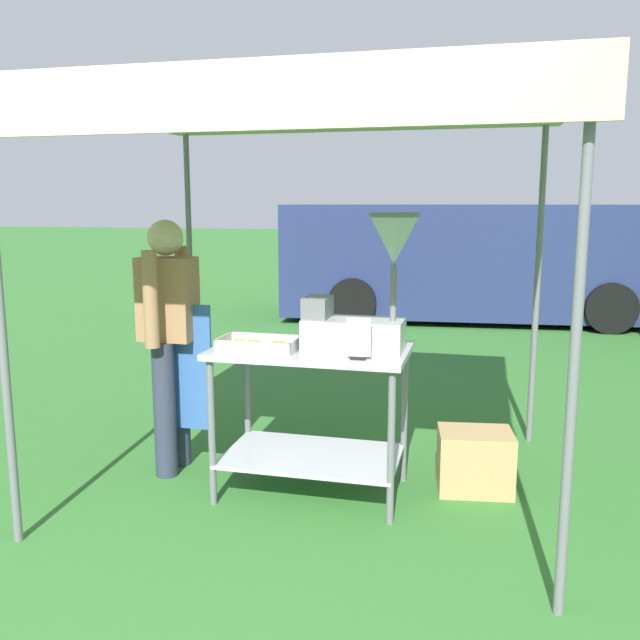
{
  "coord_description": "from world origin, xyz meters",
  "views": [
    {
      "loc": [
        1.03,
        -2.83,
        1.71
      ],
      "look_at": [
        0.07,
        1.08,
        1.01
      ],
      "focal_mm": 38.01,
      "sensor_mm": 36.0,
      "label": 1
    }
  ],
  "objects_px": {
    "stall_canopy": "(316,115)",
    "vendor": "(170,333)",
    "menu_sign": "(358,342)",
    "van_navy": "(476,260)",
    "donut_fryer": "(366,297)",
    "donut_tray": "(259,346)",
    "supply_crate": "(475,461)",
    "donut_cart": "(312,389)"
  },
  "relations": [
    {
      "from": "menu_sign",
      "to": "vendor",
      "type": "bearing_deg",
      "value": 164.04
    },
    {
      "from": "donut_cart",
      "to": "van_navy",
      "type": "relative_size",
      "value": 0.2
    },
    {
      "from": "donut_fryer",
      "to": "menu_sign",
      "type": "relative_size",
      "value": 3.44
    },
    {
      "from": "stall_canopy",
      "to": "donut_tray",
      "type": "bearing_deg",
      "value": -138.68
    },
    {
      "from": "menu_sign",
      "to": "vendor",
      "type": "distance_m",
      "value": 1.33
    },
    {
      "from": "vendor",
      "to": "supply_crate",
      "type": "bearing_deg",
      "value": 4.06
    },
    {
      "from": "menu_sign",
      "to": "supply_crate",
      "type": "bearing_deg",
      "value": 38.62
    },
    {
      "from": "donut_cart",
      "to": "menu_sign",
      "type": "bearing_deg",
      "value": -36.97
    },
    {
      "from": "donut_tray",
      "to": "van_navy",
      "type": "xyz_separation_m",
      "value": [
        1.08,
        6.76,
        -0.03
      ]
    },
    {
      "from": "donut_cart",
      "to": "vendor",
      "type": "distance_m",
      "value": 1.0
    },
    {
      "from": "vendor",
      "to": "van_navy",
      "type": "height_order",
      "value": "van_navy"
    },
    {
      "from": "vendor",
      "to": "van_navy",
      "type": "distance_m",
      "value": 6.73
    },
    {
      "from": "menu_sign",
      "to": "vendor",
      "type": "height_order",
      "value": "vendor"
    },
    {
      "from": "supply_crate",
      "to": "van_navy",
      "type": "height_order",
      "value": "van_navy"
    },
    {
      "from": "vendor",
      "to": "van_navy",
      "type": "relative_size",
      "value": 0.28
    },
    {
      "from": "stall_canopy",
      "to": "vendor",
      "type": "xyz_separation_m",
      "value": [
        -0.95,
        0.03,
        -1.29
      ]
    },
    {
      "from": "supply_crate",
      "to": "van_navy",
      "type": "bearing_deg",
      "value": 91.22
    },
    {
      "from": "supply_crate",
      "to": "van_navy",
      "type": "xyz_separation_m",
      "value": [
        -0.14,
        6.36,
        0.69
      ]
    },
    {
      "from": "donut_cart",
      "to": "menu_sign",
      "type": "height_order",
      "value": "menu_sign"
    },
    {
      "from": "donut_cart",
      "to": "donut_tray",
      "type": "bearing_deg",
      "value": -152.63
    },
    {
      "from": "stall_canopy",
      "to": "donut_fryer",
      "type": "xyz_separation_m",
      "value": [
        0.32,
        -0.12,
        -1.0
      ]
    },
    {
      "from": "donut_fryer",
      "to": "vendor",
      "type": "distance_m",
      "value": 1.32
    },
    {
      "from": "donut_fryer",
      "to": "van_navy",
      "type": "relative_size",
      "value": 0.14
    },
    {
      "from": "donut_cart",
      "to": "donut_fryer",
      "type": "relative_size",
      "value": 1.45
    },
    {
      "from": "menu_sign",
      "to": "van_navy",
      "type": "height_order",
      "value": "van_navy"
    },
    {
      "from": "supply_crate",
      "to": "menu_sign",
      "type": "bearing_deg",
      "value": -141.38
    },
    {
      "from": "donut_tray",
      "to": "vendor",
      "type": "bearing_deg",
      "value": 158.85
    },
    {
      "from": "van_navy",
      "to": "supply_crate",
      "type": "bearing_deg",
      "value": -88.78
    },
    {
      "from": "stall_canopy",
      "to": "van_navy",
      "type": "distance_m",
      "value": 6.7
    },
    {
      "from": "stall_canopy",
      "to": "donut_cart",
      "type": "relative_size",
      "value": 2.53
    },
    {
      "from": "donut_cart",
      "to": "van_navy",
      "type": "distance_m",
      "value": 6.67
    },
    {
      "from": "stall_canopy",
      "to": "van_navy",
      "type": "height_order",
      "value": "stall_canopy"
    },
    {
      "from": "donut_tray",
      "to": "supply_crate",
      "type": "bearing_deg",
      "value": 18.19
    },
    {
      "from": "stall_canopy",
      "to": "donut_cart",
      "type": "distance_m",
      "value": 1.56
    },
    {
      "from": "donut_cart",
      "to": "vendor",
      "type": "bearing_deg",
      "value": 172.59
    },
    {
      "from": "stall_canopy",
      "to": "van_navy",
      "type": "relative_size",
      "value": 0.5
    },
    {
      "from": "menu_sign",
      "to": "van_navy",
      "type": "relative_size",
      "value": 0.04
    },
    {
      "from": "donut_fryer",
      "to": "van_navy",
      "type": "distance_m",
      "value": 6.67
    },
    {
      "from": "stall_canopy",
      "to": "vendor",
      "type": "relative_size",
      "value": 1.76
    },
    {
      "from": "stall_canopy",
      "to": "vendor",
      "type": "distance_m",
      "value": 1.61
    },
    {
      "from": "menu_sign",
      "to": "van_navy",
      "type": "distance_m",
      "value": 6.88
    },
    {
      "from": "donut_fryer",
      "to": "menu_sign",
      "type": "distance_m",
      "value": 0.3
    }
  ]
}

